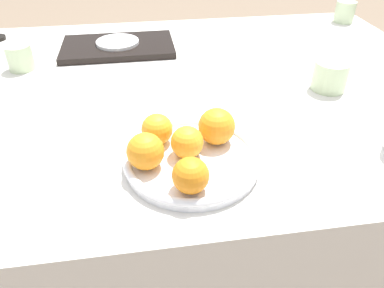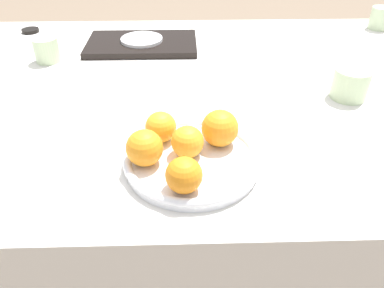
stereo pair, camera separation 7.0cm
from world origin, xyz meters
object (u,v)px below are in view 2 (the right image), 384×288
object	(u,v)px
cup_1	(47,50)
cup_2	(380,18)
cup_0	(350,84)
soy_dish	(30,31)
orange_0	(187,142)
orange_3	(145,148)
serving_tray	(142,44)
orange_4	(161,127)
orange_2	(220,128)
orange_1	(184,175)
fruit_platter	(192,159)
side_plate	(142,39)

from	to	relation	value
cup_1	cup_2	distance (m)	1.16
cup_0	soy_dish	distance (m)	1.10
orange_0	soy_dish	distance (m)	0.95
orange_3	cup_0	world-z (taller)	orange_3
serving_tray	cup_0	xyz separation A→B (m)	(0.55, -0.36, 0.03)
orange_3	orange_4	bearing A→B (deg)	70.29
orange_2	cup_0	size ratio (longest dim) A/B	0.84
orange_1	orange_3	bearing A→B (deg)	133.32
orange_0	orange_3	distance (m)	0.08
fruit_platter	orange_0	bearing A→B (deg)	139.01
orange_2	orange_4	bearing A→B (deg)	172.18
orange_1	cup_0	world-z (taller)	orange_1
orange_1	cup_2	bearing A→B (deg)	50.26
serving_tray	soy_dish	bearing A→B (deg)	159.62
orange_0	fruit_platter	bearing A→B (deg)	-40.99
orange_2	serving_tray	size ratio (longest dim) A/B	0.21
cup_1	side_plate	bearing A→B (deg)	21.99
serving_tray	soy_dish	size ratio (longest dim) A/B	5.89
orange_2	soy_dish	bearing A→B (deg)	130.03
soy_dish	side_plate	bearing A→B (deg)	-20.38
soy_dish	cup_0	bearing A→B (deg)	-28.17
cup_1	orange_2	bearing A→B (deg)	-44.58
cup_0	soy_dish	bearing A→B (deg)	151.83
orange_3	cup_2	distance (m)	1.13
side_plate	cup_0	bearing A→B (deg)	-33.38
cup_2	soy_dish	size ratio (longest dim) A/B	1.27
orange_0	serving_tray	xyz separation A→B (m)	(-0.14, 0.62, -0.04)
orange_4	cup_2	distance (m)	1.06
fruit_platter	orange_2	size ratio (longest dim) A/B	3.58
fruit_platter	orange_1	size ratio (longest dim) A/B	4.14
serving_tray	cup_1	distance (m)	0.30
fruit_platter	orange_4	size ratio (longest dim) A/B	4.21
cup_1	cup_2	bearing A→B (deg)	13.32
orange_2	cup_2	size ratio (longest dim) A/B	0.96
orange_4	serving_tray	xyz separation A→B (m)	(-0.09, 0.57, -0.04)
orange_0	orange_2	xyz separation A→B (m)	(0.06, 0.04, 0.01)
orange_2	side_plate	distance (m)	0.62
orange_1	cup_2	distance (m)	1.14
fruit_platter	side_plate	xyz separation A→B (m)	(-0.15, 0.63, 0.01)
serving_tray	cup_0	world-z (taller)	cup_0
fruit_platter	cup_1	xyz separation A→B (m)	(-0.42, 0.52, 0.02)
cup_0	cup_2	distance (m)	0.60
orange_0	side_plate	distance (m)	0.64
orange_3	cup_0	xyz separation A→B (m)	(0.49, 0.28, -0.02)
fruit_platter	side_plate	world-z (taller)	side_plate
orange_0	orange_1	bearing A→B (deg)	-94.53
orange_4	soy_dish	xyz separation A→B (m)	(-0.50, 0.72, -0.04)
fruit_platter	orange_3	xyz separation A→B (m)	(-0.09, -0.01, 0.04)
fruit_platter	soy_dish	bearing A→B (deg)	125.76
orange_0	serving_tray	size ratio (longest dim) A/B	0.18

